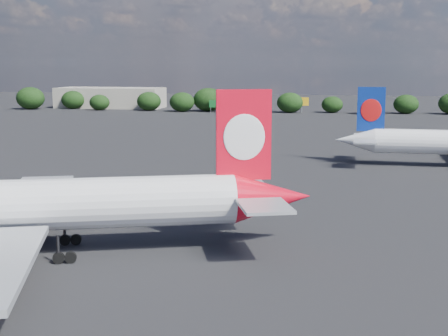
# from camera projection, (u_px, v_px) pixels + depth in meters

# --- Properties ---
(ground) EXTENTS (500.00, 500.00, 0.00)m
(ground) POSITION_uv_depth(u_px,v_px,m) (187.00, 165.00, 110.27)
(ground) COLOR black
(ground) RESTS_ON ground
(qantas_airliner) EXTENTS (46.00, 44.20, 15.43)m
(qantas_airliner) POSITION_uv_depth(u_px,v_px,m) (57.00, 206.00, 58.32)
(qantas_airliner) COLOR white
(qantas_airliner) RESTS_ON ground
(terminal_building) EXTENTS (42.00, 16.00, 8.00)m
(terminal_building) POSITION_uv_depth(u_px,v_px,m) (110.00, 98.00, 249.50)
(terminal_building) COLOR gray
(terminal_building) RESTS_ON ground
(highway_sign) EXTENTS (6.00, 0.30, 4.50)m
(highway_sign) POSITION_uv_depth(u_px,v_px,m) (217.00, 104.00, 225.40)
(highway_sign) COLOR #136225
(highway_sign) RESTS_ON ground
(billboard_yellow) EXTENTS (5.00, 0.30, 5.50)m
(billboard_yellow) POSITION_uv_depth(u_px,v_px,m) (302.00, 102.00, 225.50)
(billboard_yellow) COLOR #F3AE15
(billboard_yellow) RESTS_ON ground
(horizon_treeline) EXTENTS (206.51, 14.42, 8.66)m
(horizon_treeline) POSITION_uv_depth(u_px,v_px,m) (288.00, 102.00, 225.27)
(horizon_treeline) COLOR black
(horizon_treeline) RESTS_ON ground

